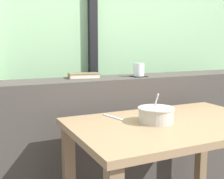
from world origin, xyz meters
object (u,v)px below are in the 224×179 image
at_px(juice_glass, 139,70).
at_px(soup_bowl, 156,115).
at_px(coaster_square, 139,76).
at_px(breakfast_table, 171,142).
at_px(fork_utensil, 113,117).
at_px(closed_book, 83,76).

distance_m(juice_glass, soup_bowl, 0.61).
xyz_separation_m(coaster_square, juice_glass, (0.00, 0.00, 0.05)).
relative_size(breakfast_table, fork_utensil, 6.24).
xyz_separation_m(closed_book, fork_utensil, (0.01, -0.44, -0.19)).
relative_size(breakfast_table, coaster_square, 10.61).
xyz_separation_m(breakfast_table, fork_utensil, (-0.24, 0.21, 0.12)).
bearing_deg(coaster_square, closed_book, 167.18).
height_order(breakfast_table, closed_book, closed_book).
height_order(coaster_square, fork_utensil, coaster_square).
height_order(breakfast_table, soup_bowl, soup_bowl).
bearing_deg(soup_bowl, juice_glass, 68.56).
bearing_deg(closed_book, soup_bowl, -74.86).
xyz_separation_m(coaster_square, soup_bowl, (-0.21, -0.54, -0.14)).
relative_size(coaster_square, closed_book, 0.44).
relative_size(closed_book, soup_bowl, 1.21).
bearing_deg(breakfast_table, juice_glass, 77.29).
xyz_separation_m(breakfast_table, juice_glass, (0.13, 0.57, 0.34)).
bearing_deg(soup_bowl, coaster_square, 68.56).
bearing_deg(fork_utensil, breakfast_table, -54.78).
bearing_deg(coaster_square, soup_bowl, -111.44).
bearing_deg(fork_utensil, juice_glass, 30.00).
relative_size(closed_book, fork_utensil, 1.35).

